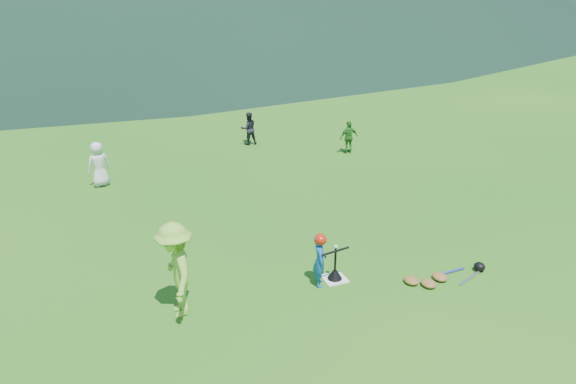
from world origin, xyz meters
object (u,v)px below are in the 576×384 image
at_px(home_plate, 335,279).
at_px(equipment_pile, 440,277).
at_px(fielder_b, 249,128).
at_px(adult_coach, 176,270).
at_px(fielder_c, 349,137).
at_px(fielder_a, 99,164).
at_px(batting_tee, 335,274).
at_px(batter_child, 320,260).

xyz_separation_m(home_plate, equipment_pile, (1.94, -0.80, 0.06)).
bearing_deg(fielder_b, equipment_pile, 95.17).
bearing_deg(adult_coach, fielder_c, 136.87).
relative_size(home_plate, fielder_a, 0.36).
xyz_separation_m(home_plate, batting_tee, (0.00, 0.00, 0.12)).
bearing_deg(fielder_a, equipment_pile, 109.59).
bearing_deg(fielder_a, fielder_c, 161.42).
xyz_separation_m(fielder_c, equipment_pile, (-1.86, -7.53, -0.47)).
bearing_deg(batting_tee, fielder_b, 82.91).
relative_size(fielder_a, fielder_c, 1.18).
height_order(adult_coach, fielder_c, adult_coach).
height_order(batter_child, batting_tee, batter_child).
xyz_separation_m(batter_child, adult_coach, (-2.74, 0.08, 0.35)).
bearing_deg(fielder_a, fielder_b, -176.41).
height_order(fielder_a, equipment_pile, fielder_a).
height_order(batter_child, fielder_c, batter_child).
bearing_deg(fielder_c, batting_tee, 57.75).
height_order(fielder_c, batting_tee, fielder_c).
bearing_deg(fielder_a, adult_coach, 78.82).
bearing_deg(batter_child, equipment_pile, -87.88).
relative_size(batting_tee, equipment_pile, 0.38).
height_order(fielder_a, batting_tee, fielder_a).
distance_m(batter_child, adult_coach, 2.76).
bearing_deg(adult_coach, batting_tee, 92.27).
relative_size(home_plate, equipment_pile, 0.25).
relative_size(fielder_a, batting_tee, 1.86).
bearing_deg(home_plate, fielder_c, 60.52).
relative_size(home_plate, batter_child, 0.42).
bearing_deg(equipment_pile, batter_child, 162.03).
height_order(adult_coach, batting_tee, adult_coach).
height_order(home_plate, batting_tee, batting_tee).
height_order(batting_tee, equipment_pile, batting_tee).
bearing_deg(equipment_pile, home_plate, 157.47).
relative_size(fielder_b, batting_tee, 1.64).
relative_size(adult_coach, batting_tee, 2.63).
bearing_deg(fielder_c, adult_coach, 41.36).
relative_size(batter_child, fielder_a, 0.85).
relative_size(adult_coach, equipment_pile, 0.99).
height_order(fielder_a, fielder_b, fielder_a).
relative_size(fielder_b, equipment_pile, 0.62).
bearing_deg(fielder_b, adult_coach, 64.51).
bearing_deg(fielder_c, fielder_a, -3.61).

